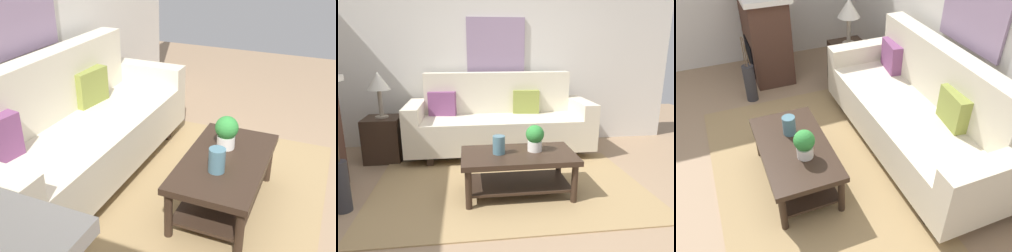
# 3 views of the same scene
# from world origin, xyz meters

# --- Properties ---
(ground_plane) EXTENTS (9.39, 9.39, 0.00)m
(ground_plane) POSITION_xyz_m (0.00, 0.00, 0.00)
(ground_plane) COLOR #9E7F60
(wall_back) EXTENTS (5.39, 0.10, 2.70)m
(wall_back) POSITION_xyz_m (0.00, 2.16, 1.35)
(wall_back) COLOR silver
(wall_back) RESTS_ON ground_plane
(area_rug) EXTENTS (2.78, 1.74, 0.01)m
(area_rug) POSITION_xyz_m (0.00, 0.50, 0.01)
(area_rug) COLOR #A38456
(area_rug) RESTS_ON ground_plane
(couch) EXTENTS (2.41, 0.84, 1.08)m
(couch) POSITION_xyz_m (0.03, 1.62, 0.43)
(couch) COLOR beige
(couch) RESTS_ON ground_plane
(throw_pillow_olive) EXTENTS (0.37, 0.17, 0.32)m
(throw_pillow_olive) POSITION_xyz_m (0.41, 1.75, 0.68)
(throw_pillow_olive) COLOR olive
(throw_pillow_olive) RESTS_ON couch
(coffee_table) EXTENTS (1.10, 0.60, 0.43)m
(coffee_table) POSITION_xyz_m (0.07, 0.37, 0.31)
(coffee_table) COLOR #332319
(coffee_table) RESTS_ON ground_plane
(tabletop_vase) EXTENTS (0.12, 0.12, 0.18)m
(tabletop_vase) POSITION_xyz_m (-0.12, 0.38, 0.52)
(tabletop_vase) COLOR slate
(tabletop_vase) RESTS_ON coffee_table
(potted_plant_tabletop) EXTENTS (0.18, 0.18, 0.26)m
(potted_plant_tabletop) POSITION_xyz_m (0.24, 0.42, 0.57)
(potted_plant_tabletop) COLOR white
(potted_plant_tabletop) RESTS_ON coffee_table
(framed_painting) EXTENTS (0.82, 0.03, 0.77)m
(framed_painting) POSITION_xyz_m (0.03, 2.09, 1.44)
(framed_painting) COLOR gray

